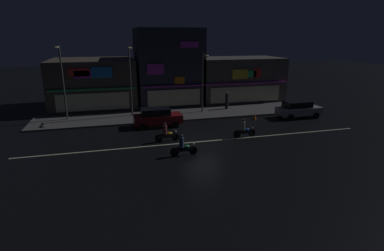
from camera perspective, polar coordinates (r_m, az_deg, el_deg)
ground_plane at (r=23.47m, az=2.22°, el=-3.02°), size 140.00×140.00×0.00m
lane_divider_stripe at (r=23.47m, az=2.22°, el=-3.00°), size 27.12×0.16×0.01m
sidewalk_far at (r=31.49m, az=-2.38°, el=2.17°), size 28.55×5.11×0.14m
storefront_left_block at (r=37.00m, az=-17.98°, el=7.65°), size 9.15×8.60×5.37m
storefront_center_block at (r=36.84m, az=-4.62°, el=10.98°), size 7.37×7.60×8.73m
storefront_right_block at (r=38.90m, az=8.26°, el=8.63°), size 10.85×6.38×5.32m
streetlamp_west at (r=30.61m, az=-23.28°, el=8.41°), size 0.44×1.64×6.93m
streetlamp_mid at (r=30.32m, az=-11.56°, el=9.24°), size 0.44×1.64×6.84m
streetlamp_east at (r=31.38m, az=2.12°, el=9.00°), size 0.44×1.64×6.02m
pedestrian_on_sidewalk at (r=33.56m, az=6.57°, el=4.64°), size 0.34×0.34×1.90m
parked_car_near_kerb at (r=32.02m, az=19.38°, el=2.95°), size 4.30×1.98×1.67m
parked_car_trailing at (r=27.35m, az=-6.59°, el=1.61°), size 4.30×1.98×1.67m
motorcycle_lead at (r=24.62m, az=9.77°, el=-0.77°), size 1.90×0.60×1.52m
motorcycle_following at (r=20.55m, az=-1.70°, el=-4.01°), size 1.90×0.60×1.52m
motorcycle_opposite_lane at (r=23.36m, az=-4.86°, el=-1.53°), size 1.90×0.60×1.52m
traffic_cone at (r=30.29m, az=11.72°, el=1.67°), size 0.36×0.36×0.55m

